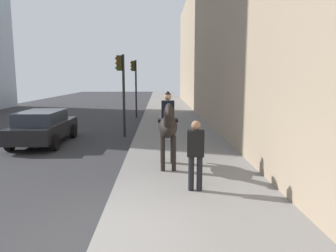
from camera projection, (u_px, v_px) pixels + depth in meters
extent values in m
cube|color=slate|center=(208.00, 234.00, 5.67)|extent=(120.00, 4.03, 0.12)
ellipsoid|color=black|center=(168.00, 126.00, 9.56)|extent=(1.50, 0.57, 0.66)
cylinder|color=black|center=(174.00, 153.00, 9.23)|extent=(0.13, 0.13, 1.04)
cylinder|color=black|center=(163.00, 153.00, 9.22)|extent=(0.13, 0.13, 1.04)
cylinder|color=black|center=(172.00, 147.00, 10.12)|extent=(0.13, 0.13, 1.04)
cylinder|color=black|center=(162.00, 147.00, 10.11)|extent=(0.13, 0.13, 1.04)
cylinder|color=black|center=(169.00, 118.00, 8.75)|extent=(0.63, 0.28, 0.68)
ellipsoid|color=black|center=(169.00, 110.00, 8.50)|extent=(0.63, 0.22, 0.49)
cylinder|color=black|center=(167.00, 126.00, 10.28)|extent=(0.28, 0.10, 0.55)
cube|color=black|center=(168.00, 120.00, 9.58)|extent=(0.44, 0.60, 0.08)
cube|color=black|center=(168.00, 110.00, 9.54)|extent=(0.28, 0.38, 0.55)
sphere|color=tan|center=(168.00, 97.00, 9.48)|extent=(0.22, 0.22, 0.22)
cone|color=black|center=(168.00, 93.00, 9.46)|extent=(0.20, 0.20, 0.10)
cylinder|color=black|center=(191.00, 173.00, 7.63)|extent=(0.14, 0.14, 0.85)
cylinder|color=black|center=(199.00, 173.00, 7.62)|extent=(0.14, 0.14, 0.85)
cube|color=black|center=(196.00, 143.00, 7.52)|extent=(0.30, 0.43, 0.62)
sphere|color=#8C664C|center=(196.00, 125.00, 7.45)|extent=(0.22, 0.22, 0.22)
cube|color=black|center=(44.00, 129.00, 13.62)|extent=(4.35, 1.73, 0.60)
cube|color=#262D38|center=(41.00, 117.00, 13.28)|extent=(2.41, 1.52, 0.52)
cylinder|color=black|center=(36.00, 131.00, 14.97)|extent=(0.64, 0.22, 0.64)
cylinder|color=black|center=(73.00, 131.00, 15.02)|extent=(0.64, 0.22, 0.64)
cylinder|color=black|center=(10.00, 143.00, 12.31)|extent=(0.64, 0.22, 0.64)
cylinder|color=black|center=(55.00, 143.00, 12.35)|extent=(0.64, 0.22, 0.64)
cylinder|color=black|center=(124.00, 96.00, 15.09)|extent=(0.12, 0.12, 3.89)
cube|color=#2D280C|center=(119.00, 63.00, 14.85)|extent=(0.20, 0.24, 0.70)
sphere|color=red|center=(116.00, 58.00, 14.81)|extent=(0.14, 0.14, 0.14)
sphere|color=orange|center=(116.00, 63.00, 14.84)|extent=(0.14, 0.14, 0.14)
sphere|color=green|center=(117.00, 68.00, 14.88)|extent=(0.14, 0.14, 0.14)
cylinder|color=black|center=(136.00, 89.00, 22.28)|extent=(0.12, 0.12, 4.02)
cube|color=#2D280C|center=(133.00, 66.00, 22.03)|extent=(0.20, 0.24, 0.70)
sphere|color=red|center=(131.00, 63.00, 22.00)|extent=(0.14, 0.14, 0.14)
sphere|color=orange|center=(131.00, 66.00, 22.03)|extent=(0.14, 0.14, 0.14)
sphere|color=green|center=(131.00, 69.00, 22.06)|extent=(0.14, 0.14, 0.14)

